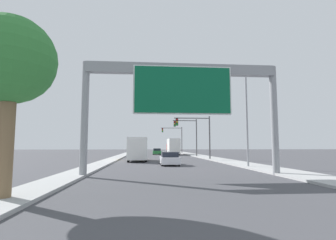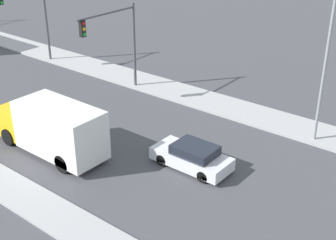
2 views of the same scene
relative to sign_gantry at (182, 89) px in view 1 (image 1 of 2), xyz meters
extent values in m
cube|color=#A9A9A9|center=(7.75, 42.12, -5.75)|extent=(3.00, 120.00, 0.15)
cube|color=#A9A9A9|center=(-7.25, 42.12, -5.75)|extent=(2.00, 120.00, 0.15)
cylinder|color=gray|center=(-6.45, 0.12, -2.04)|extent=(0.48, 0.48, 7.56)
cylinder|color=gray|center=(6.45, 0.12, -2.04)|extent=(0.48, 0.48, 7.56)
cube|color=gray|center=(0.00, 0.12, 1.39)|extent=(12.90, 0.60, 0.70)
cube|color=white|center=(0.00, -0.18, -0.11)|extent=(6.62, 0.08, 3.31)
cube|color=#0A5B38|center=(0.00, -0.23, -0.11)|extent=(6.42, 0.16, 3.11)
cube|color=#1E662D|center=(0.00, 42.99, -5.30)|extent=(1.84, 4.35, 0.70)
cube|color=#1E232D|center=(0.00, 42.78, -4.68)|extent=(1.62, 2.26, 0.54)
cylinder|color=black|center=(-0.81, 44.34, -5.50)|extent=(0.22, 0.64, 0.64)
cylinder|color=black|center=(0.81, 44.34, -5.50)|extent=(0.22, 0.64, 0.64)
cylinder|color=black|center=(-0.81, 41.64, -5.50)|extent=(0.22, 0.64, 0.64)
cylinder|color=black|center=(0.81, 41.64, -5.50)|extent=(0.22, 0.64, 0.64)
cube|color=silver|center=(0.00, 10.04, -5.31)|extent=(1.87, 4.27, 0.67)
cube|color=#1E232D|center=(0.00, 9.83, -4.72)|extent=(1.65, 2.22, 0.52)
cylinder|color=black|center=(-0.82, 11.36, -5.50)|extent=(0.22, 0.64, 0.64)
cylinder|color=black|center=(0.82, 11.36, -5.50)|extent=(0.22, 0.64, 0.64)
cylinder|color=black|center=(-0.82, 8.72, -5.50)|extent=(0.22, 0.64, 0.64)
cylinder|color=black|center=(0.82, 8.72, -5.50)|extent=(0.22, 0.64, 0.64)
cube|color=yellow|center=(-3.50, 19.84, -4.65)|extent=(2.21, 2.00, 1.75)
cube|color=silver|center=(-3.50, 16.26, -4.17)|extent=(2.40, 5.15, 2.71)
cylinder|color=black|center=(-4.56, 19.74, -5.32)|extent=(0.28, 1.00, 1.00)
cylinder|color=black|center=(-2.44, 19.74, -5.32)|extent=(0.28, 1.00, 1.00)
cylinder|color=black|center=(-4.56, 14.97, -5.32)|extent=(0.28, 1.00, 1.00)
cylinder|color=black|center=(-2.44, 14.97, -5.32)|extent=(0.28, 1.00, 1.00)
cube|color=red|center=(3.50, 44.42, -4.47)|extent=(2.15, 2.51, 2.11)
cube|color=silver|center=(3.50, 39.93, -3.90)|extent=(2.33, 6.47, 3.24)
cylinder|color=black|center=(2.47, 44.30, -5.32)|extent=(0.28, 1.00, 1.00)
cylinder|color=black|center=(4.53, 44.30, -5.32)|extent=(0.28, 1.00, 1.00)
cylinder|color=black|center=(2.47, 38.32, -5.32)|extent=(0.28, 1.00, 1.00)
cylinder|color=black|center=(4.53, 38.32, -5.32)|extent=(0.28, 1.00, 1.00)
cylinder|color=#4C4C4F|center=(6.75, 20.12, -2.67)|extent=(0.20, 0.20, 6.30)
cylinder|color=#4C4C4F|center=(4.15, 20.12, 0.18)|extent=(5.19, 0.14, 0.14)
cube|color=black|center=(1.97, 20.12, -0.40)|extent=(0.35, 0.28, 1.05)
cylinder|color=red|center=(1.97, 19.96, -0.05)|extent=(0.22, 0.04, 0.22)
cylinder|color=yellow|center=(1.97, 19.96, -0.40)|extent=(0.22, 0.04, 0.22)
cylinder|color=green|center=(1.97, 19.96, -0.75)|extent=(0.22, 0.04, 0.22)
cylinder|color=#4C4C4F|center=(6.75, 30.12, -2.37)|extent=(0.20, 0.20, 6.90)
cylinder|color=#4C4C4F|center=(4.56, 30.12, 0.78)|extent=(4.37, 0.14, 0.14)
cube|color=black|center=(2.73, 30.12, 0.21)|extent=(0.35, 0.28, 1.05)
cylinder|color=red|center=(2.73, 29.96, 0.56)|extent=(0.22, 0.04, 0.22)
cylinder|color=yellow|center=(2.73, 29.96, 0.21)|extent=(0.22, 0.04, 0.22)
cylinder|color=green|center=(2.73, 29.96, -0.14)|extent=(0.22, 0.04, 0.22)
cylinder|color=#4C4C4F|center=(6.75, 50.12, -2.37)|extent=(0.20, 0.20, 6.90)
cylinder|color=#4C4C4F|center=(4.02, 50.12, 0.77)|extent=(5.47, 0.14, 0.14)
cube|color=black|center=(1.72, 50.12, 0.20)|extent=(0.35, 0.28, 1.05)
cylinder|color=red|center=(1.72, 49.96, 0.55)|extent=(0.22, 0.04, 0.22)
cylinder|color=yellow|center=(1.72, 49.96, 0.20)|extent=(0.22, 0.04, 0.22)
cylinder|color=green|center=(1.72, 49.96, -0.15)|extent=(0.22, 0.04, 0.22)
cylinder|color=brown|center=(-7.50, -7.31, -3.22)|extent=(0.56, 0.56, 5.20)
sphere|color=#337F38|center=(-7.50, -7.31, -0.62)|extent=(3.31, 3.31, 3.31)
cylinder|color=gray|center=(6.85, 6.10, -1.19)|extent=(0.18, 0.18, 9.26)
cylinder|color=gray|center=(5.65, 6.10, 3.29)|extent=(2.40, 0.12, 0.12)
cube|color=#B2B2A8|center=(4.45, 6.10, 3.19)|extent=(0.60, 0.28, 0.20)
camera|label=1|loc=(-2.40, -17.29, -3.84)|focal=28.00mm
camera|label=2|loc=(-17.45, -2.28, 7.22)|focal=50.00mm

